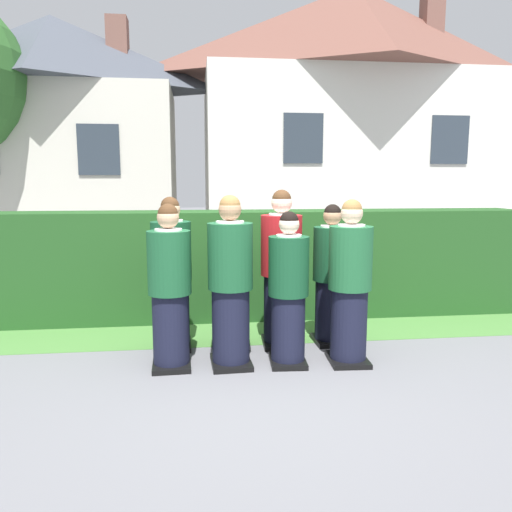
{
  "coord_description": "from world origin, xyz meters",
  "views": [
    {
      "loc": [
        -0.61,
        -4.74,
        1.82
      ],
      "look_at": [
        0.0,
        0.29,
        1.05
      ],
      "focal_mm": 34.99,
      "sensor_mm": 36.0,
      "label": 1
    }
  ],
  "objects_px": {
    "student_front_row_2": "(288,293)",
    "student_in_red_blazer": "(281,272)",
    "student_front_row_0": "(170,291)",
    "student_front_row_3": "(350,286)",
    "student_rear_row_0": "(172,277)",
    "student_rear_row_3": "(331,278)",
    "student_rear_row_1": "(230,277)",
    "student_front_row_1": "(231,286)"
  },
  "relations": [
    {
      "from": "student_front_row_3",
      "to": "student_rear_row_1",
      "type": "height_order",
      "value": "student_front_row_3"
    },
    {
      "from": "student_rear_row_0",
      "to": "student_rear_row_3",
      "type": "xyz_separation_m",
      "value": [
        1.76,
        -0.05,
        -0.04
      ]
    },
    {
      "from": "student_rear_row_0",
      "to": "student_rear_row_1",
      "type": "bearing_deg",
      "value": 0.16
    },
    {
      "from": "student_rear_row_3",
      "to": "student_front_row_2",
      "type": "bearing_deg",
      "value": -134.86
    },
    {
      "from": "student_rear_row_1",
      "to": "student_front_row_3",
      "type": "bearing_deg",
      "value": -30.67
    },
    {
      "from": "student_front_row_1",
      "to": "student_in_red_blazer",
      "type": "height_order",
      "value": "student_in_red_blazer"
    },
    {
      "from": "student_front_row_0",
      "to": "student_front_row_3",
      "type": "height_order",
      "value": "student_front_row_3"
    },
    {
      "from": "student_rear_row_0",
      "to": "student_front_row_2",
      "type": "bearing_deg",
      "value": -28.99
    },
    {
      "from": "student_front_row_2",
      "to": "student_rear_row_3",
      "type": "height_order",
      "value": "student_rear_row_3"
    },
    {
      "from": "student_rear_row_1",
      "to": "student_in_red_blazer",
      "type": "relative_size",
      "value": 0.94
    },
    {
      "from": "student_front_row_0",
      "to": "student_rear_row_0",
      "type": "bearing_deg",
      "value": 90.78
    },
    {
      "from": "student_front_row_2",
      "to": "student_in_red_blazer",
      "type": "xyz_separation_m",
      "value": [
        0.03,
        0.59,
        0.1
      ]
    },
    {
      "from": "student_front_row_1",
      "to": "student_rear_row_3",
      "type": "relative_size",
      "value": 1.08
    },
    {
      "from": "student_front_row_1",
      "to": "student_rear_row_1",
      "type": "bearing_deg",
      "value": 86.58
    },
    {
      "from": "student_rear_row_1",
      "to": "student_rear_row_3",
      "type": "xyz_separation_m",
      "value": [
        1.13,
        -0.05,
        -0.03
      ]
    },
    {
      "from": "student_in_red_blazer",
      "to": "student_front_row_0",
      "type": "bearing_deg",
      "value": -155.45
    },
    {
      "from": "student_rear_row_1",
      "to": "student_in_red_blazer",
      "type": "distance_m",
      "value": 0.56
    },
    {
      "from": "student_rear_row_1",
      "to": "student_rear_row_3",
      "type": "distance_m",
      "value": 1.13
    },
    {
      "from": "student_rear_row_3",
      "to": "student_front_row_1",
      "type": "bearing_deg",
      "value": -154.1
    },
    {
      "from": "student_front_row_2",
      "to": "student_front_row_0",
      "type": "bearing_deg",
      "value": 177.42
    },
    {
      "from": "student_rear_row_3",
      "to": "student_front_row_0",
      "type": "bearing_deg",
      "value": -162.65
    },
    {
      "from": "student_front_row_2",
      "to": "student_in_red_blazer",
      "type": "distance_m",
      "value": 0.6
    },
    {
      "from": "student_front_row_0",
      "to": "student_front_row_1",
      "type": "bearing_deg",
      "value": -1.79
    },
    {
      "from": "student_front_row_2",
      "to": "student_front_row_3",
      "type": "distance_m",
      "value": 0.61
    },
    {
      "from": "student_in_red_blazer",
      "to": "student_rear_row_3",
      "type": "distance_m",
      "value": 0.57
    },
    {
      "from": "student_front_row_2",
      "to": "student_rear_row_1",
      "type": "relative_size",
      "value": 0.94
    },
    {
      "from": "student_rear_row_0",
      "to": "student_rear_row_3",
      "type": "bearing_deg",
      "value": -1.47
    },
    {
      "from": "student_front_row_3",
      "to": "student_rear_row_1",
      "type": "distance_m",
      "value": 1.33
    },
    {
      "from": "student_front_row_2",
      "to": "student_rear_row_0",
      "type": "xyz_separation_m",
      "value": [
        -1.16,
        0.64,
        0.06
      ]
    },
    {
      "from": "student_front_row_0",
      "to": "student_front_row_3",
      "type": "bearing_deg",
      "value": -2.72
    },
    {
      "from": "student_front_row_0",
      "to": "student_front_row_1",
      "type": "relative_size",
      "value": 0.95
    },
    {
      "from": "student_front_row_2",
      "to": "student_rear_row_3",
      "type": "distance_m",
      "value": 0.84
    },
    {
      "from": "student_rear_row_0",
      "to": "student_front_row_3",
      "type": "bearing_deg",
      "value": -20.86
    },
    {
      "from": "student_front_row_0",
      "to": "student_in_red_blazer",
      "type": "distance_m",
      "value": 1.3
    },
    {
      "from": "student_front_row_1",
      "to": "student_rear_row_1",
      "type": "height_order",
      "value": "student_front_row_1"
    },
    {
      "from": "student_front_row_3",
      "to": "student_rear_row_3",
      "type": "distance_m",
      "value": 0.63
    },
    {
      "from": "student_in_red_blazer",
      "to": "student_front_row_3",
      "type": "bearing_deg",
      "value": -46.94
    },
    {
      "from": "student_rear_row_0",
      "to": "student_rear_row_1",
      "type": "distance_m",
      "value": 0.63
    },
    {
      "from": "student_front_row_0",
      "to": "student_front_row_2",
      "type": "height_order",
      "value": "student_front_row_0"
    },
    {
      "from": "student_rear_row_1",
      "to": "student_rear_row_0",
      "type": "bearing_deg",
      "value": -179.84
    },
    {
      "from": "student_rear_row_0",
      "to": "student_rear_row_3",
      "type": "relative_size",
      "value": 1.05
    },
    {
      "from": "student_front_row_3",
      "to": "student_rear_row_1",
      "type": "xyz_separation_m",
      "value": [
        -1.14,
        0.68,
        -0.01
      ]
    }
  ]
}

